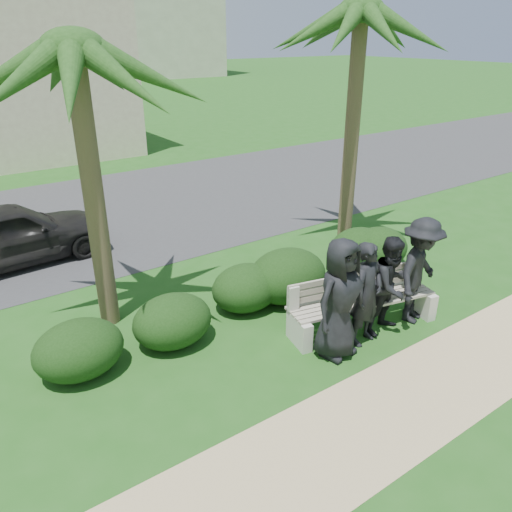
% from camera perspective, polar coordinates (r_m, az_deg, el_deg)
% --- Properties ---
extents(ground, '(160.00, 160.00, 0.00)m').
position_cam_1_polar(ground, '(8.44, 8.47, -8.83)').
color(ground, '#1E5117').
rests_on(ground, ground).
extents(footpath, '(30.00, 1.60, 0.01)m').
position_cam_1_polar(footpath, '(7.51, 18.17, -14.63)').
color(footpath, tan).
rests_on(footpath, ground).
extents(asphalt_street, '(160.00, 8.00, 0.01)m').
position_cam_1_polar(asphalt_street, '(14.67, -13.43, 5.41)').
color(asphalt_street, '#2D2D30').
rests_on(asphalt_street, ground).
extents(stucco_bldg_right, '(8.40, 8.40, 7.30)m').
position_cam_1_polar(stucco_bldg_right, '(23.37, -26.96, 19.59)').
color(stucco_bldg_right, beige).
rests_on(stucco_bldg_right, ground).
extents(park_bench, '(2.71, 1.13, 0.91)m').
position_cam_1_polar(park_bench, '(8.52, 12.08, -5.55)').
color(park_bench, gray).
rests_on(park_bench, ground).
extents(man_a, '(1.00, 0.72, 1.91)m').
position_cam_1_polar(man_a, '(7.51, 9.52, -4.86)').
color(man_a, black).
rests_on(man_a, ground).
extents(man_b, '(0.69, 0.52, 1.71)m').
position_cam_1_polar(man_b, '(7.94, 12.57, -4.27)').
color(man_b, black).
rests_on(man_b, ground).
extents(man_c, '(0.87, 0.71, 1.66)m').
position_cam_1_polar(man_c, '(8.35, 15.18, -3.24)').
color(man_c, black).
rests_on(man_c, ground).
extents(man_d, '(1.36, 1.05, 1.86)m').
position_cam_1_polar(man_d, '(8.74, 18.19, -1.64)').
color(man_d, black).
rests_on(man_d, ground).
extents(hedge_a, '(1.30, 1.07, 0.85)m').
position_cam_1_polar(hedge_a, '(7.71, -19.63, -9.88)').
color(hedge_a, black).
rests_on(hedge_a, ground).
extents(hedge_b, '(1.28, 1.06, 0.84)m').
position_cam_1_polar(hedge_b, '(8.04, -9.55, -7.17)').
color(hedge_b, black).
rests_on(hedge_b, ground).
extents(hedge_c, '(1.28, 1.06, 0.84)m').
position_cam_1_polar(hedge_c, '(8.92, -1.14, -3.49)').
color(hedge_c, black).
rests_on(hedge_c, ground).
extents(hedge_d, '(1.52, 1.26, 0.99)m').
position_cam_1_polar(hedge_d, '(9.19, 3.61, -2.09)').
color(hedge_d, black).
rests_on(hedge_d, ground).
extents(hedge_e, '(1.33, 1.10, 0.87)m').
position_cam_1_polar(hedge_e, '(10.70, 11.73, 0.98)').
color(hedge_e, black).
rests_on(hedge_e, ground).
extents(hedge_f, '(1.33, 1.10, 0.87)m').
position_cam_1_polar(hedge_f, '(10.81, 13.80, 1.02)').
color(hedge_f, black).
rests_on(hedge_f, ground).
extents(palm_left, '(3.00, 3.00, 5.28)m').
position_cam_1_polar(palm_left, '(7.84, -20.14, 21.08)').
color(palm_left, brown).
rests_on(palm_left, ground).
extents(palm_right, '(3.00, 3.00, 5.88)m').
position_cam_1_polar(palm_right, '(11.15, 11.93, 25.50)').
color(palm_right, brown).
rests_on(palm_right, ground).
extents(car_a, '(4.01, 1.81, 1.34)m').
position_cam_1_polar(car_a, '(11.72, -26.25, 2.22)').
color(car_a, black).
rests_on(car_a, ground).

